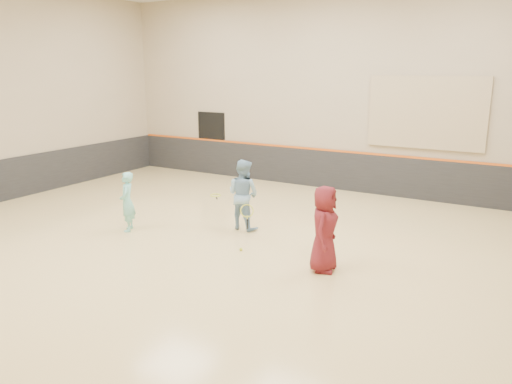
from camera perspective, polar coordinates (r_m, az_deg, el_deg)
The scene contains 14 objects.
room at distance 10.62m, azimuth -3.64°, elevation -1.86°, with size 15.04×12.04×6.22m.
wainscot_back at distance 15.84m, azimuth 8.40°, elevation 2.53°, with size 14.90×0.04×1.20m, color #232326.
wainscot_left at distance 15.96m, azimuth -26.58°, elevation 1.27°, with size 0.04×11.90×1.20m, color #232326.
accent_stripe at distance 15.73m, azimuth 8.47°, elevation 4.74°, with size 14.90×0.03×0.06m, color #D85914.
acoustic_panel at distance 14.77m, azimuth 18.88°, elevation 8.57°, with size 3.20×0.08×2.00m, color tan.
doorway at distance 17.89m, azimuth -5.08°, elevation 5.56°, with size 1.10×0.05×2.20m, color black.
girl at distance 11.93m, azimuth -14.50°, elevation -1.09°, with size 0.51×0.33×1.39m, color #7DD8CE.
instructor at distance 11.68m, azimuth -1.48°, elevation -0.28°, with size 0.81×0.63×1.66m, color #82ABC9.
young_man at distance 9.33m, azimuth 7.81°, elevation -4.19°, with size 0.80×0.52×1.64m, color maroon.
held_racket at distance 11.28m, azimuth -1.05°, elevation -2.16°, with size 0.36×0.36×0.62m, color gold, non-canonical shape.
spare_racket at distance 14.92m, azimuth -4.66°, elevation -0.32°, with size 0.70×0.70×0.06m, color #CFE532, non-canonical shape.
ball_under_racket at distance 10.47m, azimuth -1.72°, elevation -6.56°, with size 0.07×0.07×0.07m, color #CAD331.
ball_in_hand at distance 9.15m, azimuth 8.06°, elevation -3.61°, with size 0.07×0.07×0.07m, color #BDCD2F.
ball_beside_spare at distance 14.25m, azimuth -1.99°, elevation -0.96°, with size 0.07×0.07×0.07m, color #B4D030.
Camera 1 is at (5.69, -8.49, 3.71)m, focal length 35.00 mm.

